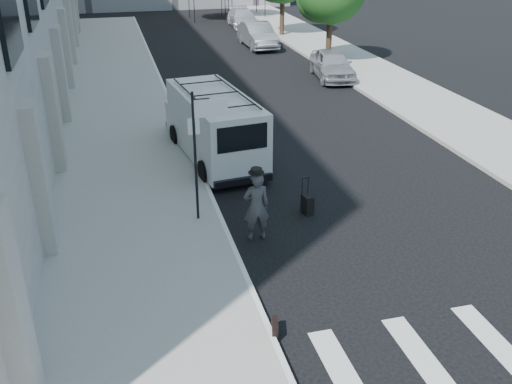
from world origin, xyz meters
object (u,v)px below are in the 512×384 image
briefcase (275,329)px  cargo_van (213,125)px  parked_car_c (242,18)px  suitcase (307,204)px  parked_car_b (258,35)px  businessman (256,206)px  parked_car_a (332,64)px

briefcase → cargo_van: size_ratio=0.07×
parked_car_c → cargo_van: bearing=-103.9°
suitcase → parked_car_c: size_ratio=0.22×
parked_car_b → parked_car_c: (0.84, 7.81, -0.10)m
suitcase → businessman: bearing=-160.2°
parked_car_a → parked_car_b: size_ratio=0.93×
suitcase → parked_car_a: 15.31m
cargo_van → parked_car_a: cargo_van is taller
parked_car_c → parked_car_b: bearing=-94.6°
cargo_van → parked_car_b: (6.28, 17.97, -0.40)m
parked_car_a → parked_car_c: size_ratio=0.94×
businessman → parked_car_b: 24.60m
businessman → briefcase: businessman is taller
briefcase → parked_car_c: parked_car_c is taller
suitcase → parked_car_a: parked_car_a is taller
parked_car_a → cargo_van: bearing=-123.1°
suitcase → parked_car_c: 31.06m
businessman → briefcase: 3.92m
parked_car_a → parked_car_c: parked_car_a is taller
cargo_van → parked_car_c: 26.75m
briefcase → businessman: bearing=94.6°
briefcase → suitcase: 5.35m
businessman → parked_car_c: bearing=-102.6°
businessman → parked_car_c: size_ratio=0.40×
suitcase → parked_car_b: parked_car_b is taller
businessman → parked_car_a: bearing=-117.8°
cargo_van → parked_car_c: size_ratio=1.33×
businessman → parked_car_a: 16.96m
suitcase → cargo_van: cargo_van is taller
businessman → suitcase: bearing=-149.9°
parked_car_b → parked_car_c: size_ratio=1.01×
parked_car_c → parked_car_a: bearing=-85.7°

